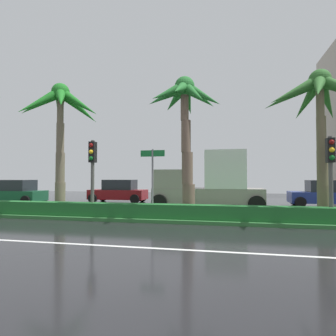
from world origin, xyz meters
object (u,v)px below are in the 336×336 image
object	(u,v)px
car_in_traffic_third	(325,194)
palm_tree_centre_left	(185,108)
street_name_sign	(153,173)
box_truck_lead	(209,183)
traffic_signal_median_right	(331,163)
palm_tree_centre	(319,102)
car_in_traffic_leading	(15,192)
palm_tree_mid_left	(60,112)
car_in_traffic_second	(119,191)
traffic_signal_median_left	(92,164)

from	to	relation	value
car_in_traffic_third	palm_tree_centre_left	bearing A→B (deg)	43.57
palm_tree_centre_left	street_name_sign	xyz separation A→B (m)	(-1.37, -0.52, -2.99)
box_truck_lead	traffic_signal_median_right	bearing A→B (deg)	134.74
palm_tree_centre_left	palm_tree_centre	world-z (taller)	palm_tree_centre_left
car_in_traffic_leading	palm_tree_centre	bearing A→B (deg)	165.73
palm_tree_mid_left	car_in_traffic_second	bearing A→B (deg)	89.31
palm_tree_centre_left	palm_tree_centre	size ratio (longest dim) A/B	1.01
palm_tree_centre_left	car_in_traffic_third	bearing A→B (deg)	43.57
palm_tree_centre_left	car_in_traffic_leading	bearing A→B (deg)	159.08
palm_tree_centre	box_truck_lead	xyz separation A→B (m)	(-4.90, 4.30, -3.53)
car_in_traffic_leading	traffic_signal_median_left	bearing A→B (deg)	147.73
palm_tree_mid_left	traffic_signal_median_right	size ratio (longest dim) A/B	1.95
traffic_signal_median_right	car_in_traffic_second	bearing A→B (deg)	145.08
palm_tree_centre	car_in_traffic_second	world-z (taller)	palm_tree_centre
car_in_traffic_second	box_truck_lead	xyz separation A→B (m)	(7.11, -3.39, 0.72)
palm_tree_centre	traffic_signal_median_right	size ratio (longest dim) A/B	1.87
traffic_signal_median_right	car_in_traffic_leading	distance (m)	19.72
palm_tree_mid_left	car_in_traffic_third	bearing A→B (deg)	27.10
car_in_traffic_second	car_in_traffic_third	bearing A→B (deg)	178.81
traffic_signal_median_left	traffic_signal_median_right	size ratio (longest dim) A/B	1.03
palm_tree_centre_left	car_in_traffic_leading	world-z (taller)	palm_tree_centre_left
palm_tree_mid_left	car_in_traffic_leading	size ratio (longest dim) A/B	1.52
traffic_signal_median_left	car_in_traffic_third	size ratio (longest dim) A/B	0.81
traffic_signal_median_right	car_in_traffic_third	world-z (taller)	traffic_signal_median_right
palm_tree_mid_left	palm_tree_centre_left	bearing A→B (deg)	-1.99
car_in_traffic_second	car_in_traffic_third	xyz separation A→B (m)	(14.36, -0.30, 0.00)
palm_tree_mid_left	box_truck_lead	world-z (taller)	palm_tree_mid_left
street_name_sign	car_in_traffic_leading	size ratio (longest dim) A/B	0.70
car_in_traffic_third	car_in_traffic_leading	bearing A→B (deg)	7.13
palm_tree_centre	traffic_signal_median_left	world-z (taller)	palm_tree_centre
palm_tree_centre	box_truck_lead	distance (m)	7.41
palm_tree_mid_left	traffic_signal_median_left	bearing A→B (deg)	-19.86
traffic_signal_median_left	car_in_traffic_third	distance (m)	14.83
car_in_traffic_second	palm_tree_mid_left	bearing A→B (deg)	89.31
traffic_signal_median_left	car_in_traffic_third	world-z (taller)	traffic_signal_median_left
car_in_traffic_leading	palm_tree_centre_left	bearing A→B (deg)	159.08
palm_tree_centre_left	car_in_traffic_leading	size ratio (longest dim) A/B	1.47
car_in_traffic_leading	traffic_signal_median_right	bearing A→B (deg)	163.57
box_truck_lead	car_in_traffic_leading	bearing A→B (deg)	-1.91
palm_tree_centre_left	car_in_traffic_second	distance (m)	11.00
traffic_signal_median_right	car_in_traffic_third	size ratio (longest dim) A/B	0.78
traffic_signal_median_left	car_in_traffic_third	bearing A→B (deg)	33.79
street_name_sign	palm_tree_mid_left	bearing A→B (deg)	171.68
traffic_signal_median_right	palm_tree_mid_left	bearing A→B (deg)	176.27
car_in_traffic_leading	car_in_traffic_third	xyz separation A→B (m)	(21.05, 2.63, 0.00)
car_in_traffic_third	palm_tree_mid_left	bearing A→B (deg)	27.10
traffic_signal_median_left	car_in_traffic_second	bearing A→B (deg)	104.01
traffic_signal_median_right	box_truck_lead	size ratio (longest dim) A/B	0.53
palm_tree_centre_left	box_truck_lead	size ratio (longest dim) A/B	0.99
street_name_sign	box_truck_lead	bearing A→B (deg)	67.11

